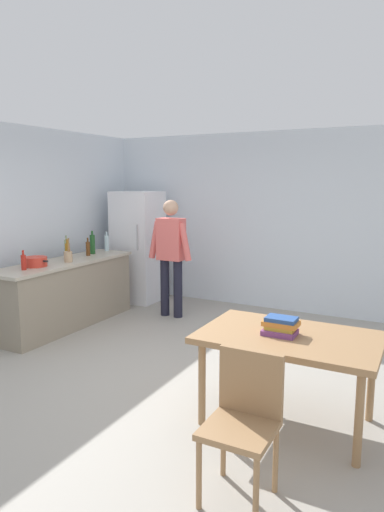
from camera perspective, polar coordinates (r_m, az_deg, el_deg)
The scene contains 16 objects.
ground_plane at distance 4.82m, azimuth -3.99°, elevation -14.64°, with size 14.00×14.00×0.00m, color #9E998E.
wall_back at distance 7.16m, azimuth 8.67°, elevation 4.34°, with size 6.40×0.12×2.70m, color silver.
kitchen_counter at distance 6.45m, azimuth -15.51°, elevation -4.51°, with size 0.64×2.20×0.90m.
refrigerator at distance 7.53m, azimuth -6.75°, elevation 1.18°, with size 0.70×0.67×1.80m.
person at distance 6.55m, azimuth -2.65°, elevation 0.72°, with size 0.70×0.22×1.70m.
dining_table at distance 3.78m, azimuth 12.01°, elevation -10.69°, with size 1.40×0.90×0.75m.
chair at distance 3.00m, azimuth 6.53°, elevation -19.03°, with size 0.42×0.42×0.91m.
cooking_pot at distance 6.05m, azimuth -18.98°, elevation -0.67°, with size 0.40×0.28×0.12m.
utensil_jar at distance 6.26m, azimuth -15.23°, elevation -0.01°, with size 0.11×0.11×0.32m.
bottle_water_clear at distance 7.12m, azimuth -10.61°, elevation 1.64°, with size 0.07×0.07×0.30m.
bottle_vinegar_tall at distance 6.55m, azimuth -15.43°, elevation 0.89°, with size 0.06×0.06×0.32m.
bottle_beer_brown at distance 6.72m, azimuth -12.89°, elevation 0.94°, with size 0.06×0.06×0.26m.
bottle_oil_amber at distance 6.45m, azimuth -15.32°, elevation 0.60°, with size 0.06×0.06×0.28m.
bottle_wine_green at distance 6.88m, azimuth -12.35°, elevation 1.48°, with size 0.08×0.08×0.34m.
bottle_sauce_red at distance 5.85m, azimuth -20.34°, elevation -0.72°, with size 0.06×0.06×0.24m.
book_stack at distance 3.73m, azimuth 11.03°, elevation -8.61°, with size 0.28×0.20×0.14m.
Camera 1 is at (2.34, -3.74, 1.95)m, focal length 31.96 mm.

